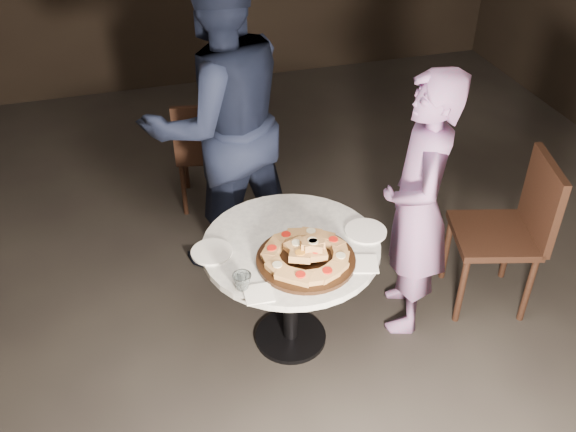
% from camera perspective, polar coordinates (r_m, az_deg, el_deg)
% --- Properties ---
extents(floor, '(7.00, 7.00, 0.00)m').
position_cam_1_polar(floor, '(3.41, 0.51, -12.11)').
color(floor, black).
rests_on(floor, ground).
extents(table, '(1.08, 1.08, 0.64)m').
position_cam_1_polar(table, '(3.13, 0.26, -4.22)').
color(table, black).
rests_on(table, ground).
extents(serving_board, '(0.58, 0.58, 0.02)m').
position_cam_1_polar(serving_board, '(2.95, 1.60, -3.92)').
color(serving_board, black).
rests_on(serving_board, table).
extents(focaccia_pile, '(0.41, 0.41, 0.11)m').
position_cam_1_polar(focaccia_pile, '(2.92, 1.68, -3.28)').
color(focaccia_pile, '#BC8448').
rests_on(focaccia_pile, serving_board).
extents(plate_left, '(0.24, 0.24, 0.01)m').
position_cam_1_polar(plate_left, '(3.02, -6.79, -3.19)').
color(plate_left, white).
rests_on(plate_left, table).
extents(plate_right, '(0.26, 0.26, 0.01)m').
position_cam_1_polar(plate_right, '(3.14, 6.92, -1.36)').
color(plate_right, white).
rests_on(plate_right, table).
extents(water_glass, '(0.10, 0.10, 0.08)m').
position_cam_1_polar(water_glass, '(2.80, -4.10, -5.83)').
color(water_glass, silver).
rests_on(water_glass, table).
extents(napkin_near, '(0.13, 0.13, 0.01)m').
position_cam_1_polar(napkin_near, '(2.79, -2.63, -6.92)').
color(napkin_near, white).
rests_on(napkin_near, table).
extents(napkin_far, '(0.16, 0.16, 0.01)m').
position_cam_1_polar(napkin_far, '(2.95, 6.74, -4.25)').
color(napkin_far, white).
rests_on(napkin_far, table).
extents(chair_far, '(0.44, 0.46, 0.80)m').
position_cam_1_polar(chair_far, '(4.21, -7.36, 6.11)').
color(chair_far, black).
rests_on(chair_far, ground).
extents(chair_right, '(0.53, 0.52, 0.89)m').
position_cam_1_polar(chair_right, '(3.59, 19.41, -0.72)').
color(chair_right, black).
rests_on(chair_right, ground).
extents(diner_navy, '(1.02, 0.88, 1.82)m').
position_cam_1_polar(diner_navy, '(3.54, -6.15, 8.35)').
color(diner_navy, black).
rests_on(diner_navy, ground).
extents(diner_teal, '(0.50, 0.61, 1.44)m').
position_cam_1_polar(diner_teal, '(3.22, 11.41, 0.74)').
color(diner_teal, '#866299').
rests_on(diner_teal, ground).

